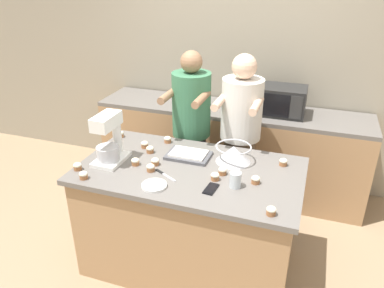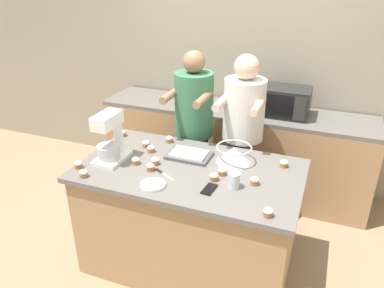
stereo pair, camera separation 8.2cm
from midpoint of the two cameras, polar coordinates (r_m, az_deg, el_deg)
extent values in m
plane|color=#937A5B|center=(3.32, 0.44, -17.37)|extent=(16.00, 16.00, 0.00)
cube|color=gray|center=(4.10, 8.77, 12.41)|extent=(10.00, 0.06, 2.70)
cube|color=#A87F56|center=(3.04, 0.46, -11.45)|extent=(1.59, 0.88, 0.86)
cube|color=#66605B|center=(2.80, 0.50, -4.09)|extent=(1.66, 0.94, 0.04)
cube|color=#A87F56|center=(4.08, 6.81, -1.05)|extent=(2.80, 0.60, 0.89)
cube|color=#66605B|center=(3.89, 7.16, 5.11)|extent=(2.80, 0.60, 0.04)
cylinder|color=#232328|center=(3.64, 0.92, -4.67)|extent=(0.27, 0.27, 0.86)
cylinder|color=#38704C|center=(3.34, 1.01, 6.02)|extent=(0.34, 0.34, 0.57)
sphere|color=#936B4C|center=(3.23, 1.06, 12.43)|extent=(0.19, 0.19, 0.19)
cylinder|color=#936B4C|center=(3.20, -2.52, 7.48)|extent=(0.06, 0.34, 0.06)
cylinder|color=#936B4C|center=(3.10, 2.49, 6.87)|extent=(0.06, 0.34, 0.06)
cylinder|color=brown|center=(3.52, 7.90, -5.70)|extent=(0.27, 0.27, 0.90)
cylinder|color=silver|center=(3.22, 8.66, 5.19)|extent=(0.35, 0.35, 0.53)
sphere|color=#DBB293|center=(3.11, 9.11, 11.53)|extent=(0.21, 0.21, 0.21)
cylinder|color=#DBB293|center=(3.06, 5.32, 6.44)|extent=(0.06, 0.34, 0.06)
cylinder|color=#DBB293|center=(3.00, 10.83, 5.68)|extent=(0.06, 0.34, 0.06)
cube|color=white|center=(2.96, -11.28, -2.12)|extent=(0.20, 0.30, 0.03)
cylinder|color=white|center=(2.98, -10.37, 1.27)|extent=(0.07, 0.07, 0.26)
cube|color=white|center=(2.81, -12.00, 3.56)|extent=(0.13, 0.26, 0.10)
cylinder|color=#BCBCC1|center=(2.90, -11.78, -1.21)|extent=(0.17, 0.17, 0.11)
cone|color=#BCBCC1|center=(2.87, 7.20, -1.60)|extent=(0.27, 0.27, 0.13)
torus|color=#BCBCC1|center=(2.84, 7.26, -0.52)|extent=(0.27, 0.27, 0.01)
cube|color=#4C4C51|center=(2.95, 0.35, -1.77)|extent=(0.34, 0.23, 0.02)
cube|color=white|center=(2.94, 0.36, -1.42)|extent=(0.28, 0.18, 0.02)
cube|color=black|center=(3.77, 14.01, 6.38)|extent=(0.55, 0.33, 0.28)
cube|color=black|center=(3.61, 12.84, 5.70)|extent=(0.37, 0.01, 0.22)
cube|color=#2D2D2D|center=(3.59, 16.73, 5.12)|extent=(0.11, 0.01, 0.22)
cube|color=black|center=(2.54, 3.59, -6.88)|extent=(0.08, 0.15, 0.01)
cube|color=black|center=(2.53, 3.59, -6.78)|extent=(0.07, 0.13, 0.00)
cylinder|color=silver|center=(2.55, 7.34, -5.54)|extent=(0.08, 0.08, 0.11)
cylinder|color=white|center=(2.58, -5.06, -6.22)|extent=(0.17, 0.17, 0.02)
cube|color=#BCBCC1|center=(2.68, -2.78, -5.04)|extent=(0.13, 0.08, 0.01)
cube|color=black|center=(2.75, -4.16, -4.13)|extent=(0.08, 0.05, 0.01)
cylinder|color=#9E6038|center=(2.64, 4.28, -5.26)|extent=(0.06, 0.06, 0.03)
ellipsoid|color=beige|center=(2.63, 4.29, -4.81)|extent=(0.06, 0.06, 0.04)
cylinder|color=#9E6038|center=(3.12, -6.26, -0.20)|extent=(0.06, 0.06, 0.03)
ellipsoid|color=beige|center=(3.11, -6.28, 0.19)|extent=(0.06, 0.06, 0.04)
cylinder|color=#9E6038|center=(2.90, -16.13, -3.26)|extent=(0.06, 0.06, 0.03)
ellipsoid|color=beige|center=(2.89, -16.19, -2.84)|extent=(0.06, 0.06, 0.04)
cylinder|color=#9E6038|center=(2.89, 14.60, -3.13)|extent=(0.06, 0.06, 0.03)
ellipsoid|color=beige|center=(2.88, 14.65, -2.71)|extent=(0.06, 0.06, 0.04)
cylinder|color=#9E6038|center=(2.63, 10.40, -5.80)|extent=(0.06, 0.06, 0.03)
ellipsoid|color=beige|center=(2.62, 10.44, -5.35)|extent=(0.06, 0.06, 0.04)
cylinder|color=#9E6038|center=(3.03, -5.48, -0.97)|extent=(0.06, 0.06, 0.03)
ellipsoid|color=beige|center=(3.02, -5.49, -0.56)|extent=(0.06, 0.06, 0.04)
cylinder|color=#9E6038|center=(2.77, -5.50, -3.76)|extent=(0.06, 0.06, 0.03)
ellipsoid|color=beige|center=(2.75, -5.52, -3.33)|extent=(0.06, 0.06, 0.04)
cylinder|color=#9E6038|center=(2.87, -7.74, -2.78)|extent=(0.06, 0.06, 0.03)
ellipsoid|color=beige|center=(2.85, -7.77, -2.36)|extent=(0.06, 0.06, 0.04)
cylinder|color=#9E6038|center=(2.85, -4.77, -2.84)|extent=(0.06, 0.06, 0.03)
ellipsoid|color=beige|center=(2.83, -4.79, -2.41)|extent=(0.06, 0.06, 0.04)
cylinder|color=#9E6038|center=(3.35, -9.81, 1.44)|extent=(0.06, 0.06, 0.03)
ellipsoid|color=beige|center=(3.34, -9.84, 1.81)|extent=(0.06, 0.06, 0.04)
cylinder|color=#9E6038|center=(3.19, -2.74, 0.52)|extent=(0.06, 0.06, 0.03)
ellipsoid|color=beige|center=(3.18, -2.75, 0.91)|extent=(0.06, 0.06, 0.04)
cylinder|color=#9E6038|center=(2.77, -15.35, -4.58)|extent=(0.06, 0.06, 0.03)
ellipsoid|color=beige|center=(2.76, -15.40, -4.15)|extent=(0.06, 0.06, 0.04)
cylinder|color=#9E6038|center=(2.34, 12.52, -10.40)|extent=(0.06, 0.06, 0.03)
ellipsoid|color=beige|center=(2.32, 12.58, -9.92)|extent=(0.06, 0.06, 0.04)
cylinder|color=#9E6038|center=(2.71, 5.44, -4.44)|extent=(0.06, 0.06, 0.03)
ellipsoid|color=beige|center=(2.70, 5.46, -3.99)|extent=(0.06, 0.06, 0.04)
camera|label=1|loc=(0.04, -89.14, 0.41)|focal=35.00mm
camera|label=2|loc=(0.04, 90.86, -0.41)|focal=35.00mm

